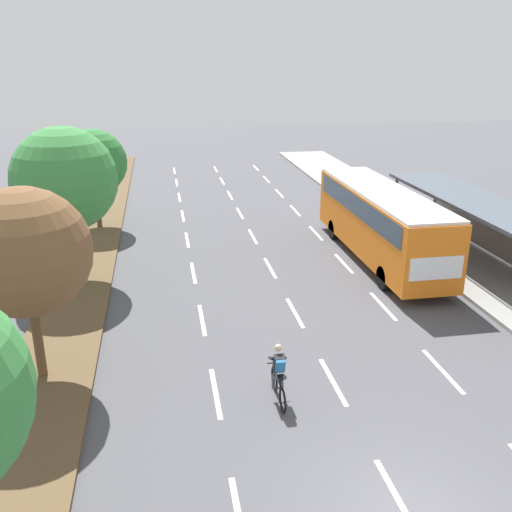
# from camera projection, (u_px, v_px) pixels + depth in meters

# --- Properties ---
(median_strip) EXTENTS (2.60, 52.00, 0.12)m
(median_strip) POSITION_uv_depth(u_px,v_px,m) (93.00, 243.00, 28.85)
(median_strip) COLOR brown
(median_strip) RESTS_ON ground
(sidewalk_right) EXTENTS (4.50, 52.00, 0.15)m
(sidewalk_right) POSITION_uv_depth(u_px,v_px,m) (413.00, 226.00, 31.66)
(sidewalk_right) COLOR gray
(sidewalk_right) RESTS_ON ground
(lane_divider_left) EXTENTS (0.14, 45.82, 0.01)m
(lane_divider_left) POSITION_uv_depth(u_px,v_px,m) (190.00, 255.00, 27.23)
(lane_divider_left) COLOR white
(lane_divider_left) RESTS_ON ground
(lane_divider_center) EXTENTS (0.14, 45.82, 0.01)m
(lane_divider_center) POSITION_uv_depth(u_px,v_px,m) (261.00, 251.00, 27.79)
(lane_divider_center) COLOR white
(lane_divider_center) RESTS_ON ground
(lane_divider_right) EXTENTS (0.14, 45.82, 0.01)m
(lane_divider_right) POSITION_uv_depth(u_px,v_px,m) (329.00, 247.00, 28.36)
(lane_divider_right) COLOR white
(lane_divider_right) RESTS_ON ground
(bus_shelter) EXTENTS (2.90, 14.04, 2.86)m
(bus_shelter) POSITION_uv_depth(u_px,v_px,m) (485.00, 228.00, 25.10)
(bus_shelter) COLOR gray
(bus_shelter) RESTS_ON sidewalk_right
(bus) EXTENTS (2.54, 11.29, 3.37)m
(bus) POSITION_uv_depth(u_px,v_px,m) (380.00, 217.00, 25.97)
(bus) COLOR orange
(bus) RESTS_ON ground
(cyclist) EXTENTS (0.46, 1.82, 1.71)m
(cyclist) POSITION_uv_depth(u_px,v_px,m) (279.00, 376.00, 15.47)
(cyclist) COLOR black
(cyclist) RESTS_ON ground
(median_tree_second) EXTENTS (3.67, 3.67, 5.71)m
(median_tree_second) POSITION_uv_depth(u_px,v_px,m) (25.00, 253.00, 15.50)
(median_tree_second) COLOR brown
(median_tree_second) RESTS_ON median_strip
(median_tree_third) EXTENTS (4.26, 4.26, 6.42)m
(median_tree_third) POSITION_uv_depth(u_px,v_px,m) (65.00, 179.00, 22.68)
(median_tree_third) COLOR brown
(median_tree_third) RESTS_ON median_strip
(median_tree_fourth) EXTENTS (3.57, 3.57, 5.37)m
(median_tree_fourth) POSITION_uv_depth(u_px,v_px,m) (94.00, 162.00, 30.29)
(median_tree_fourth) COLOR brown
(median_tree_fourth) RESTS_ON median_strip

